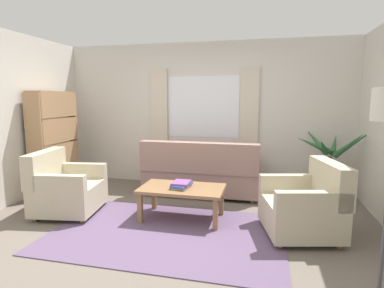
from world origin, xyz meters
name	(u,v)px	position (x,y,z in m)	size (l,w,h in m)	color
ground_plane	(167,233)	(0.00, 0.00, 0.00)	(6.24, 6.24, 0.00)	#6B6056
wall_back	(204,115)	(0.00, 2.26, 1.30)	(5.32, 0.12, 2.60)	silver
window_with_curtains	(203,107)	(0.00, 2.18, 1.45)	(1.98, 0.07, 1.40)	white
area_rug	(167,233)	(0.00, 0.00, 0.01)	(2.75, 1.77, 0.01)	#604C6B
couch	(201,173)	(0.10, 1.58, 0.37)	(1.90, 0.82, 0.92)	gray
armchair_left	(65,188)	(-1.60, 0.31, 0.35)	(0.94, 0.95, 0.88)	#BCB293
armchair_right	(306,206)	(1.60, 0.34, 0.35)	(0.99, 1.01, 0.88)	#BCB293
coffee_table	(182,191)	(0.07, 0.47, 0.38)	(1.10, 0.64, 0.44)	olive
book_stack_on_table	(181,185)	(0.06, 0.45, 0.48)	(0.24, 0.35, 0.08)	beige
potted_plant	(329,171)	(2.12, 1.76, 0.47)	(1.18, 1.09, 1.19)	#9E6B4C
bookshelf	(56,141)	(-2.35, 1.18, 0.89)	(0.30, 0.94, 1.72)	#A87F56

